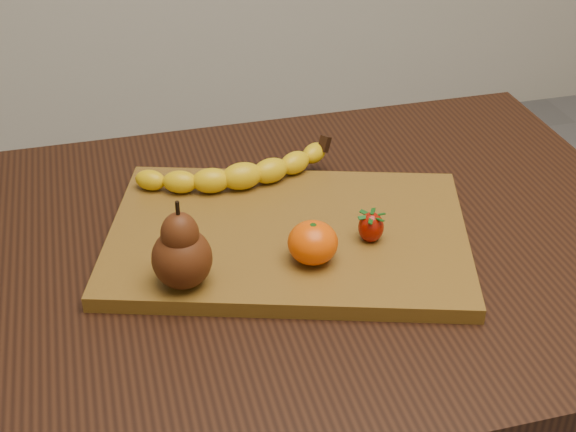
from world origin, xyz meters
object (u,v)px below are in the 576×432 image
object	(u,v)px
pear	(181,244)
mandarin	(313,243)
cutting_board	(288,236)
table	(284,304)

from	to	relation	value
pear	mandarin	bearing A→B (deg)	1.44
cutting_board	pear	world-z (taller)	pear
table	pear	distance (m)	0.23
table	mandarin	distance (m)	0.16
pear	table	bearing A→B (deg)	27.97
cutting_board	mandarin	distance (m)	0.08
table	mandarin	world-z (taller)	mandarin
pear	mandarin	size ratio (longest dim) A/B	1.80
cutting_board	mandarin	size ratio (longest dim) A/B	7.49
cutting_board	mandarin	world-z (taller)	mandarin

